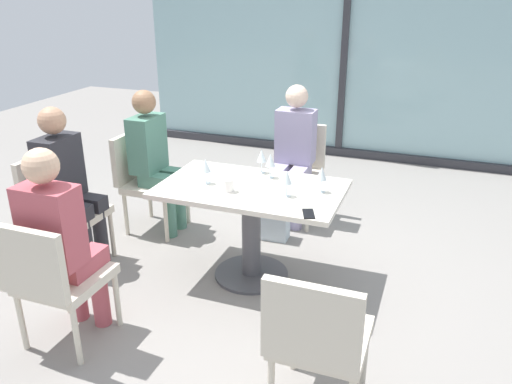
# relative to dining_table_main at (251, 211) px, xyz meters

# --- Properties ---
(ground_plane) EXTENTS (12.00, 12.00, 0.00)m
(ground_plane) POSITION_rel_dining_table_main_xyz_m (0.00, 0.00, -0.54)
(ground_plane) COLOR gray
(window_wall_backdrop) EXTENTS (5.24, 0.10, 2.70)m
(window_wall_backdrop) POSITION_rel_dining_table_main_xyz_m (0.00, 3.20, 0.67)
(window_wall_backdrop) COLOR #91B7BC
(window_wall_backdrop) RESTS_ON ground_plane
(dining_table_main) EXTENTS (1.30, 0.79, 0.73)m
(dining_table_main) POSITION_rel_dining_table_main_xyz_m (0.00, 0.00, 0.00)
(dining_table_main) COLOR silver
(dining_table_main) RESTS_ON ground_plane
(chair_near_window) EXTENTS (0.46, 0.51, 0.87)m
(chair_near_window) POSITION_rel_dining_table_main_xyz_m (0.00, 1.17, -0.04)
(chair_near_window) COLOR beige
(chair_near_window) RESTS_ON ground_plane
(chair_front_left) EXTENTS (0.46, 0.50, 0.87)m
(chair_front_left) POSITION_rel_dining_table_main_xyz_m (-0.79, -1.17, -0.04)
(chair_front_left) COLOR beige
(chair_front_left) RESTS_ON ground_plane
(chair_side_end) EXTENTS (0.50, 0.46, 0.87)m
(chair_side_end) POSITION_rel_dining_table_main_xyz_m (-1.46, -0.31, -0.04)
(chair_side_end) COLOR beige
(chair_side_end) RESTS_ON ground_plane
(chair_far_left) EXTENTS (0.50, 0.46, 0.87)m
(chair_far_left) POSITION_rel_dining_table_main_xyz_m (-1.18, 0.46, -0.04)
(chair_far_left) COLOR beige
(chair_far_left) RESTS_ON ground_plane
(chair_front_right) EXTENTS (0.46, 0.50, 0.87)m
(chair_front_right) POSITION_rel_dining_table_main_xyz_m (0.79, -1.17, -0.04)
(chair_front_right) COLOR beige
(chair_front_right) RESTS_ON ground_plane
(person_near_window) EXTENTS (0.34, 0.39, 1.26)m
(person_near_window) POSITION_rel_dining_table_main_xyz_m (-0.00, 1.06, 0.16)
(person_near_window) COLOR #9E93B7
(person_near_window) RESTS_ON ground_plane
(person_front_left) EXTENTS (0.34, 0.39, 1.26)m
(person_front_left) POSITION_rel_dining_table_main_xyz_m (-0.79, -1.06, 0.16)
(person_front_left) COLOR #B24C56
(person_front_left) RESTS_ON ground_plane
(person_side_end) EXTENTS (0.39, 0.34, 1.26)m
(person_side_end) POSITION_rel_dining_table_main_xyz_m (-1.36, -0.31, 0.16)
(person_side_end) COLOR #28282D
(person_side_end) RESTS_ON ground_plane
(person_far_left) EXTENTS (0.39, 0.34, 1.26)m
(person_far_left) POSITION_rel_dining_table_main_xyz_m (-1.07, 0.46, 0.16)
(person_far_left) COLOR #4C7F6B
(person_far_left) RESTS_ON ground_plane
(wine_glass_0) EXTENTS (0.07, 0.07, 0.18)m
(wine_glass_0) POSITION_rel_dining_table_main_xyz_m (0.49, 0.07, 0.33)
(wine_glass_0) COLOR silver
(wine_glass_0) RESTS_ON dining_table_main
(wine_glass_1) EXTENTS (0.07, 0.07, 0.18)m
(wine_glass_1) POSITION_rel_dining_table_main_xyz_m (-0.03, 0.30, 0.33)
(wine_glass_1) COLOR silver
(wine_glass_1) RESTS_ON dining_table_main
(wine_glass_2) EXTENTS (0.07, 0.07, 0.18)m
(wine_glass_2) POSITION_rel_dining_table_main_xyz_m (0.29, -0.08, 0.33)
(wine_glass_2) COLOR silver
(wine_glass_2) RESTS_ON dining_table_main
(wine_glass_3) EXTENTS (0.07, 0.07, 0.18)m
(wine_glass_3) POSITION_rel_dining_table_main_xyz_m (0.07, 0.22, 0.33)
(wine_glass_3) COLOR silver
(wine_glass_3) RESTS_ON dining_table_main
(wine_glass_4) EXTENTS (0.07, 0.07, 0.18)m
(wine_glass_4) POSITION_rel_dining_table_main_xyz_m (-0.33, -0.05, 0.33)
(wine_glass_4) COLOR silver
(wine_glass_4) RESTS_ON dining_table_main
(coffee_cup) EXTENTS (0.08, 0.08, 0.09)m
(coffee_cup) POSITION_rel_dining_table_main_xyz_m (-0.11, -0.14, 0.24)
(coffee_cup) COLOR white
(coffee_cup) RESTS_ON dining_table_main
(cell_phone_on_table) EXTENTS (0.12, 0.16, 0.01)m
(cell_phone_on_table) POSITION_rel_dining_table_main_xyz_m (0.51, -0.32, 0.20)
(cell_phone_on_table) COLOR black
(cell_phone_on_table) RESTS_ON dining_table_main
(handbag_0) EXTENTS (0.31, 0.17, 0.28)m
(handbag_0) POSITION_rel_dining_table_main_xyz_m (-0.06, 0.65, -0.40)
(handbag_0) COLOR silver
(handbag_0) RESTS_ON ground_plane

